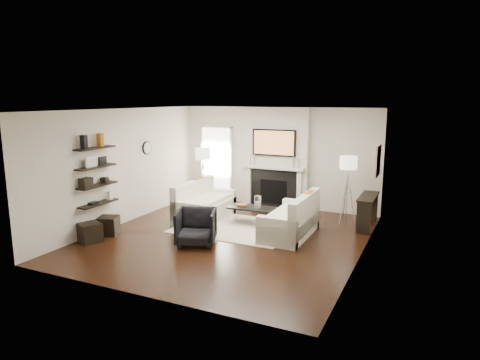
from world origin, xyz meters
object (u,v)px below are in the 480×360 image
at_px(lamp_left_shade, 203,154).
at_px(ottoman_near, 108,225).
at_px(loveseat_left_base, 205,211).
at_px(lamp_right_shade, 348,163).
at_px(coffee_table, 252,208).
at_px(armchair, 196,225).
at_px(loveseat_right_base, 290,226).

height_order(lamp_left_shade, ottoman_near, lamp_left_shade).
height_order(loveseat_left_base, lamp_right_shade, lamp_right_shade).
distance_m(coffee_table, armchair, 1.81).
relative_size(loveseat_right_base, lamp_left_shade, 4.50).
bearing_deg(coffee_table, loveseat_right_base, -20.97).
relative_size(loveseat_left_base, coffee_table, 1.64).
distance_m(loveseat_left_base, coffee_table, 1.23).
relative_size(loveseat_left_base, ottoman_near, 4.50).
bearing_deg(lamp_right_shade, lamp_left_shade, -179.56).
xyz_separation_m(loveseat_right_base, lamp_right_shade, (0.91, 1.51, 1.24)).
xyz_separation_m(coffee_table, lamp_right_shade, (1.99, 1.10, 1.05)).
xyz_separation_m(loveseat_right_base, coffee_table, (-1.07, 0.41, 0.19)).
bearing_deg(loveseat_left_base, loveseat_right_base, -8.49).
distance_m(loveseat_left_base, armchair, 1.85).
bearing_deg(ottoman_near, lamp_left_shade, 78.63).
xyz_separation_m(lamp_left_shade, ottoman_near, (-0.62, -3.08, -1.25)).
bearing_deg(armchair, coffee_table, 52.89).
relative_size(coffee_table, ottoman_near, 2.75).
xyz_separation_m(loveseat_left_base, lamp_right_shade, (3.20, 1.16, 1.24)).
bearing_deg(lamp_left_shade, loveseat_left_base, -58.47).
bearing_deg(loveseat_left_base, ottoman_near, -124.03).
xyz_separation_m(lamp_right_shade, ottoman_near, (-4.52, -3.11, -1.25)).
relative_size(lamp_left_shade, lamp_right_shade, 1.00).
height_order(loveseat_right_base, lamp_right_shade, lamp_right_shade).
bearing_deg(lamp_left_shade, coffee_table, -29.11).
distance_m(lamp_left_shade, lamp_right_shade, 3.90).
distance_m(coffee_table, ottoman_near, 3.25).
distance_m(loveseat_left_base, loveseat_right_base, 2.32).
distance_m(loveseat_right_base, coffee_table, 1.16).
relative_size(armchair, ottoman_near, 1.98).
height_order(armchair, lamp_left_shade, lamp_left_shade).
bearing_deg(lamp_left_shade, loveseat_right_base, -26.31).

